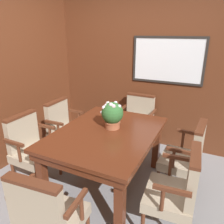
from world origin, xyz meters
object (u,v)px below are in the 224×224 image
at_px(dining_table, 107,139).
at_px(chair_right_near, 177,189).
at_px(chair_left_near, 31,146).
at_px(potted_plant, 112,114).
at_px(chair_right_far, 187,155).
at_px(chair_left_far, 64,127).
at_px(chair_head_near, 47,215).
at_px(chair_head_far, 138,120).

bearing_deg(dining_table, chair_right_near, -20.44).
distance_m(chair_left_near, potted_plant, 1.16).
relative_size(dining_table, chair_left_near, 1.65).
relative_size(chair_right_near, chair_right_far, 1.00).
height_order(chair_left_near, potted_plant, potted_plant).
distance_m(chair_right_near, chair_right_far, 0.67).
distance_m(chair_left_near, chair_left_far, 0.68).
height_order(dining_table, chair_left_near, chair_left_near).
distance_m(dining_table, chair_right_near, 1.00).
bearing_deg(chair_head_near, chair_left_near, -44.44).
bearing_deg(chair_left_far, chair_right_near, -111.31).
distance_m(chair_left_far, potted_plant, 1.07).
distance_m(chair_left_far, chair_right_near, 1.98).
xyz_separation_m(dining_table, chair_left_near, (-0.95, -0.33, -0.17)).
bearing_deg(chair_head_far, chair_left_near, -123.39).
relative_size(chair_left_far, chair_right_near, 1.00).
distance_m(chair_right_far, potted_plant, 1.03).
distance_m(chair_left_far, chair_right_far, 1.85).
bearing_deg(chair_right_near, chair_head_far, -152.63).
distance_m(chair_left_near, chair_head_far, 1.75).
distance_m(chair_head_near, chair_right_far, 1.71).
xyz_separation_m(chair_head_near, chair_right_near, (0.90, 0.78, 0.00)).
height_order(chair_left_far, chair_right_far, same).
xyz_separation_m(chair_left_near, chair_right_far, (1.87, 0.65, 0.00)).
xyz_separation_m(dining_table, chair_right_far, (0.92, 0.32, -0.17)).
relative_size(chair_head_near, chair_left_far, 1.00).
distance_m(dining_table, chair_head_near, 1.14).
relative_size(chair_left_near, chair_right_far, 1.00).
bearing_deg(chair_head_near, chair_right_near, -144.39).
xyz_separation_m(chair_right_far, potted_plant, (-0.91, -0.20, 0.44)).
height_order(chair_head_near, potted_plant, potted_plant).
xyz_separation_m(chair_left_far, potted_plant, (0.95, -0.22, 0.44)).
xyz_separation_m(dining_table, chair_right_near, (0.93, -0.35, -0.17)).
xyz_separation_m(chair_left_near, chair_head_near, (0.98, -0.80, 0.00)).
bearing_deg(dining_table, potted_plant, 83.17).
bearing_deg(chair_left_far, chair_left_near, 177.29).
relative_size(chair_right_far, chair_head_far, 1.00).
xyz_separation_m(chair_left_far, chair_right_near, (1.86, -0.70, 0.00)).
height_order(chair_left_far, chair_head_far, same).
relative_size(chair_head_near, chair_right_near, 1.00).
bearing_deg(chair_right_near, dining_table, -114.85).
xyz_separation_m(dining_table, chair_head_far, (0.01, 1.13, -0.17)).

